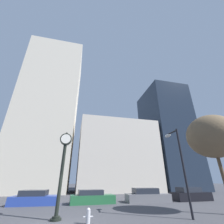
{
  "coord_description": "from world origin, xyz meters",
  "views": [
    {
      "loc": [
        0.63,
        -9.3,
        2.12
      ],
      "look_at": [
        5.3,
        10.8,
        11.55
      ],
      "focal_mm": 24.0,
      "sensor_mm": 36.0,
      "label": 1
    }
  ],
  "objects": [
    {
      "name": "car_green",
      "position": [
        2.57,
        7.91,
        0.53
      ],
      "size": [
        4.46,
        2.01,
        1.25
      ],
      "rotation": [
        0.0,
        0.0,
        0.05
      ],
      "color": "#236038",
      "rests_on": "ground_plane"
    },
    {
      "name": "building_storefront_row",
      "position": [
        9.19,
        24.0,
        6.94
      ],
      "size": [
        16.16,
        12.0,
        13.89
      ],
      "color": "beige",
      "rests_on": "ground_plane"
    },
    {
      "name": "fire_hydrant_near",
      "position": [
        1.57,
        0.38,
        0.38
      ],
      "size": [
        0.52,
        0.23,
        0.74
      ],
      "color": "#B7B7BC",
      "rests_on": "ground_plane"
    },
    {
      "name": "street_clock",
      "position": [
        -0.18,
        1.58,
        3.17
      ],
      "size": [
        0.79,
        0.64,
        5.26
      ],
      "color": "black",
      "rests_on": "ground_plane"
    },
    {
      "name": "car_grey",
      "position": [
        8.5,
        7.82,
        0.57
      ],
      "size": [
        4.72,
        2.05,
        1.35
      ],
      "rotation": [
        0.0,
        0.0,
        -0.04
      ],
      "color": "slate",
      "rests_on": "ground_plane"
    },
    {
      "name": "building_glass_modern",
      "position": [
        22.73,
        24.0,
        12.5
      ],
      "size": [
        9.53,
        12.0,
        24.99
      ],
      "color": "#1E2838",
      "rests_on": "ground_plane"
    },
    {
      "name": "car_blue",
      "position": [
        -2.8,
        8.26,
        0.53
      ],
      "size": [
        4.36,
        2.14,
        1.26
      ],
      "rotation": [
        0.0,
        0.0,
        -0.05
      ],
      "color": "#28429E",
      "rests_on": "ground_plane"
    },
    {
      "name": "bare_tree",
      "position": [
        11.31,
        0.49,
        5.4
      ],
      "size": [
        3.84,
        3.84,
        7.14
      ],
      "color": "brown",
      "rests_on": "ground_plane"
    },
    {
      "name": "street_lamp_right",
      "position": [
        7.72,
        0.41,
        3.79
      ],
      "size": [
        0.36,
        1.57,
        5.6
      ],
      "color": "black",
      "rests_on": "ground_plane"
    },
    {
      "name": "building_tall_tower",
      "position": [
        -6.14,
        24.0,
        16.16
      ],
      "size": [
        11.53,
        12.0,
        32.32
      ],
      "color": "beige",
      "rests_on": "ground_plane"
    },
    {
      "name": "car_black",
      "position": [
        13.86,
        7.72,
        0.59
      ],
      "size": [
        4.4,
        1.89,
        1.4
      ],
      "rotation": [
        0.0,
        0.0,
        0.03
      ],
      "color": "black",
      "rests_on": "ground_plane"
    }
  ]
}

